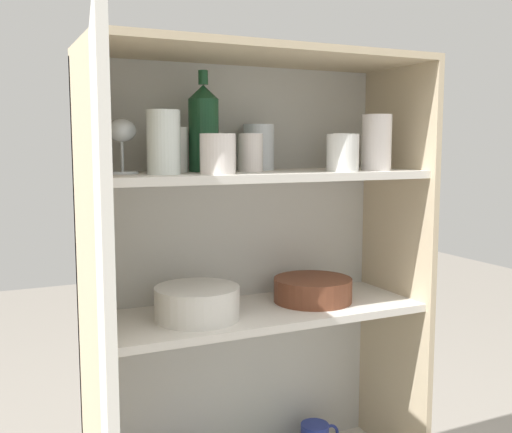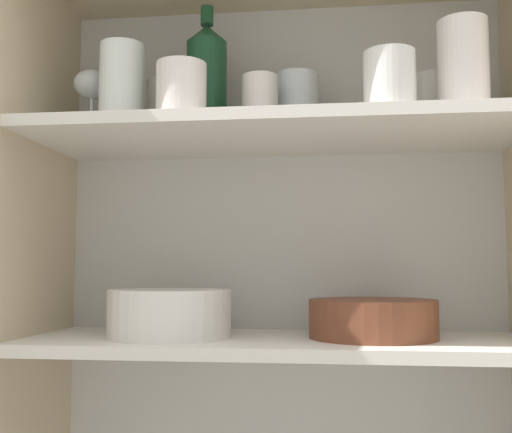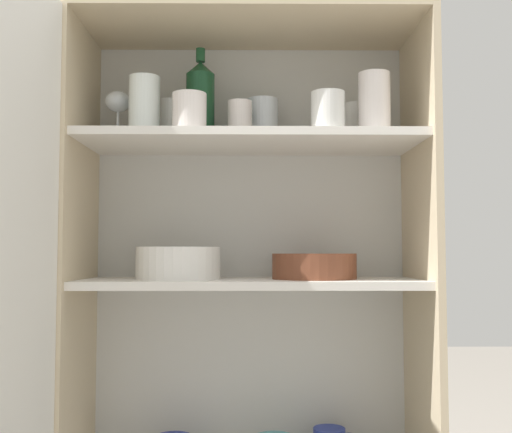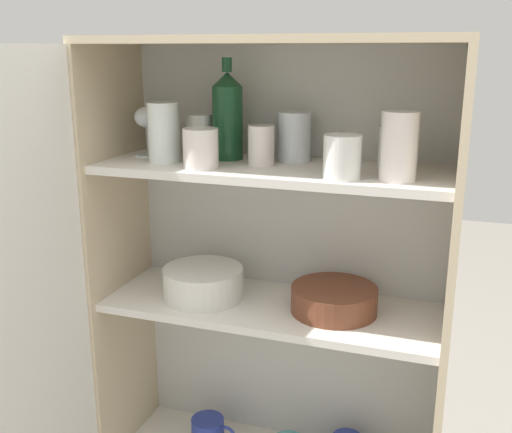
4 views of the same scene
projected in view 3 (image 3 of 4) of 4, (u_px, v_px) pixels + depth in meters
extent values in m
cube|color=silver|center=(252.00, 299.00, 1.66)|extent=(0.88, 0.02, 1.41)
cube|color=#CCB793|center=(80.00, 304.00, 1.50)|extent=(0.02, 0.33, 1.41)
cube|color=#CCB793|center=(423.00, 304.00, 1.51)|extent=(0.02, 0.33, 1.41)
cube|color=#CCB793|center=(253.00, 27.00, 1.55)|extent=(0.88, 0.33, 0.02)
cube|color=silver|center=(252.00, 283.00, 1.51)|extent=(0.85, 0.30, 0.02)
cube|color=silver|center=(252.00, 142.00, 1.53)|extent=(0.85, 0.30, 0.02)
cylinder|color=white|center=(330.00, 112.00, 1.45)|extent=(0.08, 0.08, 0.09)
cylinder|color=white|center=(146.00, 106.00, 1.49)|extent=(0.08, 0.08, 0.15)
cylinder|color=silver|center=(376.00, 103.00, 1.47)|extent=(0.08, 0.08, 0.15)
cylinder|color=white|center=(358.00, 123.00, 1.58)|extent=(0.07, 0.07, 0.10)
cylinder|color=white|center=(265.00, 122.00, 1.62)|extent=(0.08, 0.08, 0.12)
cylinder|color=silver|center=(242.00, 120.00, 1.54)|extent=(0.06, 0.06, 0.10)
cylinder|color=silver|center=(191.00, 113.00, 1.45)|extent=(0.08, 0.08, 0.09)
cylinder|color=white|center=(172.00, 121.00, 1.59)|extent=(0.07, 0.07, 0.11)
cylinder|color=white|center=(119.00, 139.00, 1.56)|extent=(0.07, 0.07, 0.01)
cylinder|color=white|center=(120.00, 125.00, 1.56)|extent=(0.01, 0.01, 0.07)
ellipsoid|color=white|center=(120.00, 102.00, 1.56)|extent=(0.07, 0.07, 0.05)
cylinder|color=#194728|center=(202.00, 108.00, 1.59)|extent=(0.08, 0.08, 0.18)
cone|color=#194728|center=(202.00, 68.00, 1.60)|extent=(0.08, 0.08, 0.04)
cylinder|color=#194728|center=(202.00, 55.00, 1.60)|extent=(0.02, 0.02, 0.04)
cylinder|color=silver|center=(180.00, 278.00, 1.49)|extent=(0.21, 0.21, 0.01)
cylinder|color=silver|center=(180.00, 274.00, 1.49)|extent=(0.21, 0.21, 0.01)
cylinder|color=silver|center=(180.00, 270.00, 1.49)|extent=(0.21, 0.21, 0.01)
cylinder|color=silver|center=(180.00, 267.00, 1.49)|extent=(0.21, 0.21, 0.01)
cylinder|color=silver|center=(180.00, 263.00, 1.50)|extent=(0.21, 0.21, 0.01)
cylinder|color=silver|center=(180.00, 260.00, 1.50)|extent=(0.21, 0.21, 0.01)
cylinder|color=silver|center=(180.00, 256.00, 1.50)|extent=(0.21, 0.21, 0.01)
cylinder|color=silver|center=(180.00, 252.00, 1.50)|extent=(0.21, 0.21, 0.01)
cylinder|color=silver|center=(180.00, 249.00, 1.50)|extent=(0.21, 0.21, 0.01)
cylinder|color=brown|center=(316.00, 266.00, 1.52)|extent=(0.21, 0.21, 0.06)
torus|color=brown|center=(316.00, 255.00, 1.52)|extent=(0.21, 0.21, 0.01)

